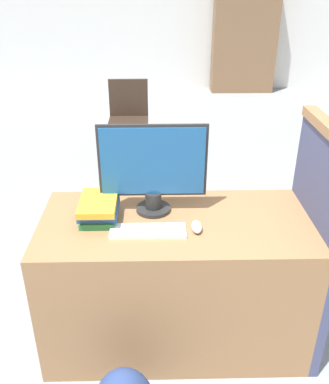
% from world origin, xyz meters
% --- Properties ---
extents(ground_plane, '(20.00, 20.00, 0.00)m').
position_xyz_m(ground_plane, '(0.00, 0.00, 0.00)').
color(ground_plane, '#93999E').
extents(wall_back, '(12.00, 0.06, 2.80)m').
position_xyz_m(wall_back, '(0.00, 6.23, 1.40)').
color(wall_back, white).
rests_on(wall_back, ground_plane).
extents(desk, '(1.40, 0.67, 0.77)m').
position_xyz_m(desk, '(0.00, 0.34, 0.39)').
color(desk, '#9E7047').
rests_on(desk, ground_plane).
extents(carrel_divider, '(0.07, 0.67, 1.28)m').
position_xyz_m(carrel_divider, '(0.73, 0.34, 0.65)').
color(carrel_divider, '#474C70').
rests_on(carrel_divider, ground_plane).
extents(monitor, '(0.56, 0.18, 0.48)m').
position_xyz_m(monitor, '(-0.11, 0.45, 1.02)').
color(monitor, '#282828').
rests_on(monitor, desk).
extents(keyboard, '(0.37, 0.13, 0.02)m').
position_xyz_m(keyboard, '(-0.14, 0.23, 0.78)').
color(keyboard, white).
rests_on(keyboard, desk).
extents(mouse, '(0.05, 0.11, 0.04)m').
position_xyz_m(mouse, '(0.10, 0.25, 0.79)').
color(mouse, silver).
rests_on(mouse, desk).
extents(book_stack, '(0.20, 0.28, 0.11)m').
position_xyz_m(book_stack, '(-0.39, 0.37, 0.83)').
color(book_stack, '#2D7F42').
rests_on(book_stack, desk).
extents(far_chair, '(0.44, 0.44, 0.84)m').
position_xyz_m(far_chair, '(-0.40, 3.13, 0.47)').
color(far_chair, '#38281E').
rests_on(far_chair, ground_plane).
extents(bookshelf_far, '(1.06, 0.32, 1.82)m').
position_xyz_m(bookshelf_far, '(1.42, 5.99, 0.91)').
color(bookshelf_far, '#846042').
rests_on(bookshelf_far, ground_plane).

